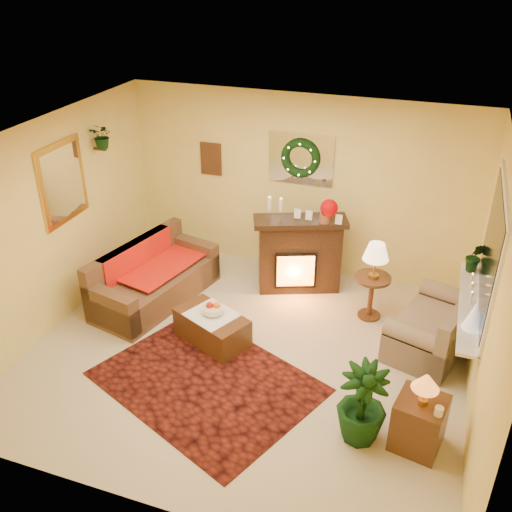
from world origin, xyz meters
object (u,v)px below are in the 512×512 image
(fireplace, at_px, (300,254))
(end_table_square, at_px, (419,424))
(side_table_round, at_px, (371,295))
(coffee_table, at_px, (212,326))
(sofa, at_px, (155,273))
(loveseat, at_px, (434,317))

(fireplace, distance_m, end_table_square, 3.06)
(fireplace, bearing_deg, side_table_round, -40.75)
(fireplace, height_order, side_table_round, fireplace)
(side_table_round, distance_m, coffee_table, 2.09)
(end_table_square, bearing_deg, fireplace, 127.54)
(sofa, relative_size, side_table_round, 3.06)
(fireplace, relative_size, side_table_round, 1.85)
(side_table_round, distance_m, end_table_square, 2.19)
(side_table_round, bearing_deg, loveseat, -25.89)
(end_table_square, bearing_deg, sofa, 157.72)
(coffee_table, bearing_deg, fireplace, 91.14)
(fireplace, height_order, loveseat, fireplace)
(sofa, height_order, side_table_round, sofa)
(sofa, distance_m, coffee_table, 1.26)
(loveseat, height_order, end_table_square, loveseat)
(sofa, xyz_separation_m, loveseat, (3.62, 0.17, -0.01))
(sofa, distance_m, side_table_round, 2.87)
(side_table_round, xyz_separation_m, end_table_square, (0.79, -2.04, -0.05))
(sofa, distance_m, end_table_square, 3.90)
(sofa, height_order, fireplace, fireplace)
(loveseat, bearing_deg, coffee_table, -145.94)
(sofa, bearing_deg, fireplace, 41.36)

